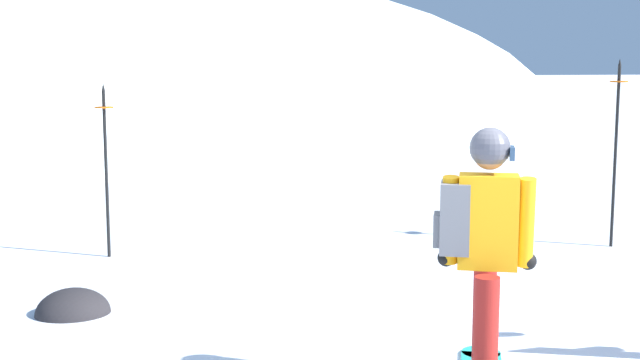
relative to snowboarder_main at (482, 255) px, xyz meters
name	(u,v)px	position (x,y,z in m)	size (l,w,h in m)	color
ridge_peak_main	(25,120)	(-3.73, 28.98, -0.92)	(40.33, 36.30, 12.13)	white
snowboarder_main	(482,255)	(0.00, 0.00, 0.00)	(1.00, 1.66, 1.71)	#23B7A3
piste_marker_near	(616,141)	(3.59, 3.50, 0.31)	(0.20, 0.20, 2.16)	black
piste_marker_far	(106,159)	(-2.00, 4.71, 0.17)	(0.20, 0.20, 1.90)	black
rock_small	(73,314)	(-2.42, 2.62, -0.92)	(0.63, 0.53, 0.44)	#282628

